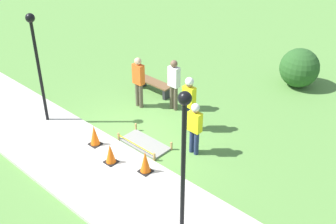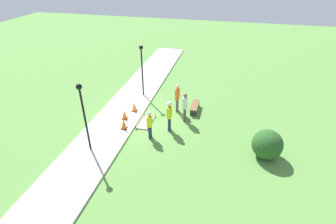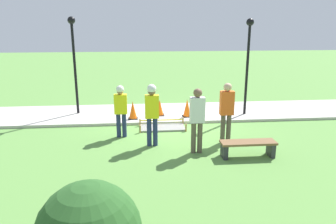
{
  "view_description": "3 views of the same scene",
  "coord_description": "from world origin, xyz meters",
  "views": [
    {
      "loc": [
        8.11,
        -6.81,
        7.49
      ],
      "look_at": [
        0.68,
        1.31,
        0.88
      ],
      "focal_mm": 45.0,
      "sensor_mm": 36.0,
      "label": 1
    },
    {
      "loc": [
        13.05,
        4.95,
        8.64
      ],
      "look_at": [
        0.68,
        1.91,
        1.07
      ],
      "focal_mm": 28.0,
      "sensor_mm": 36.0,
      "label": 2
    },
    {
      "loc": [
        1.27,
        11.22,
        3.58
      ],
      "look_at": [
        0.38,
        1.47,
        0.87
      ],
      "focal_mm": 35.0,
      "sensor_mm": 36.0,
      "label": 3
    }
  ],
  "objects": [
    {
      "name": "traffic_cone_near_patch",
      "position": [
        -0.54,
        -0.61,
        0.43
      ],
      "size": [
        0.34,
        0.34,
        0.66
      ],
      "color": "black",
      "rests_on": "sidewalk"
    },
    {
      "name": "traffic_cone_sidewalk_edge",
      "position": [
        1.5,
        -0.5,
        0.43
      ],
      "size": [
        0.34,
        0.34,
        0.66
      ],
      "color": "black",
      "rests_on": "sidewalk"
    },
    {
      "name": "wet_concrete_patch",
      "position": [
        0.48,
        0.47,
        0.03
      ],
      "size": [
        1.59,
        0.79,
        0.27
      ],
      "color": "gray",
      "rests_on": "ground_plane"
    },
    {
      "name": "ground_plane",
      "position": [
        0.0,
        0.0,
        0.0
      ],
      "size": [
        60.0,
        60.0,
        0.0
      ],
      "primitive_type": "plane",
      "color": "#5B8E42"
    },
    {
      "name": "traffic_cone_far_patch",
      "position": [
        0.48,
        -0.87,
        0.4
      ],
      "size": [
        0.34,
        0.34,
        0.61
      ],
      "color": "black",
      "rests_on": "sidewalk"
    },
    {
      "name": "sidewalk",
      "position": [
        0.0,
        -1.38,
        0.05
      ],
      "size": [
        28.0,
        2.75,
        0.1
      ],
      "color": "#BCB7AD",
      "rests_on": "ground_plane"
    },
    {
      "name": "worker_assistant",
      "position": [
        0.9,
        2.04,
        1.12
      ],
      "size": [
        0.4,
        0.27,
        1.86
      ],
      "color": "navy",
      "rests_on": "ground_plane"
    },
    {
      "name": "lamppost_near",
      "position": [
        3.66,
        -1.48,
        2.52
      ],
      "size": [
        0.28,
        0.28,
        3.67
      ],
      "color": "black",
      "rests_on": "sidewalk"
    },
    {
      "name": "worker_supervisor",
      "position": [
        1.84,
        1.18,
        0.99
      ],
      "size": [
        0.4,
        0.24,
        1.68
      ],
      "color": "navy",
      "rests_on": "ground_plane"
    },
    {
      "name": "lamppost_far",
      "position": [
        -2.83,
        -0.77,
        2.49
      ],
      "size": [
        0.28,
        0.28,
        3.6
      ],
      "color": "black",
      "rests_on": "sidewalk"
    },
    {
      "name": "bystander_in_orange_shirt",
      "position": [
        -1.33,
        2.02,
        1.06
      ],
      "size": [
        0.4,
        0.24,
        1.85
      ],
      "color": "brown",
      "rests_on": "ground_plane"
    },
    {
      "name": "shrub_rounded_near",
      "position": [
        2.0,
        7.23,
        0.75
      ],
      "size": [
        1.49,
        1.49,
        1.49
      ],
      "color": "#285623",
      "rests_on": "ground_plane"
    },
    {
      "name": "bystander_in_gray_shirt",
      "position": [
        -0.32,
        2.7,
        1.06
      ],
      "size": [
        0.4,
        0.24,
        1.84
      ],
      "color": "brown",
      "rests_on": "ground_plane"
    },
    {
      "name": "park_bench",
      "position": [
        -1.66,
        3.12,
        0.31
      ],
      "size": [
        1.51,
        0.44,
        0.44
      ],
      "color": "#2D2D33",
      "rests_on": "ground_plane"
    }
  ]
}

